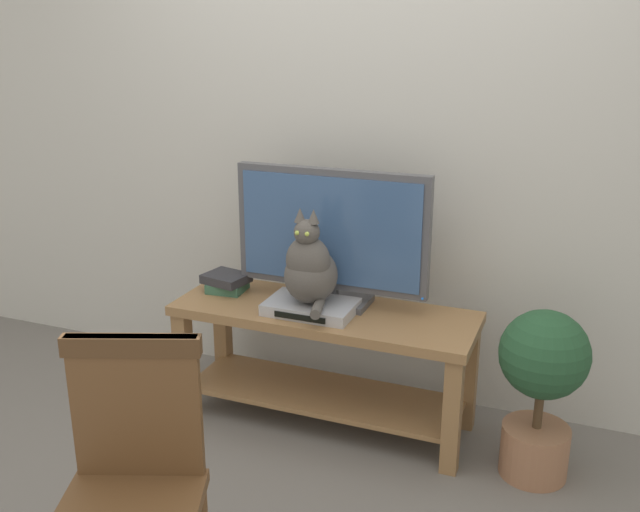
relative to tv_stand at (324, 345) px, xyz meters
name	(u,v)px	position (x,y,z in m)	size (l,w,h in m)	color
ground_plane	(280,497)	(0.05, -0.60, -0.39)	(12.00, 12.00, 0.00)	slate
back_wall	(371,108)	(0.05, 0.46, 1.01)	(7.00, 0.12, 2.80)	beige
tv_stand	(324,345)	(0.00, 0.00, 0.00)	(1.36, 0.47, 0.56)	olive
tv	(331,235)	(0.00, 0.08, 0.50)	(0.89, 0.20, 0.62)	#4C4C51
media_box	(311,307)	(-0.04, -0.05, 0.20)	(0.39, 0.26, 0.05)	#ADADB2
cat	(310,268)	(-0.04, -0.07, 0.38)	(0.23, 0.32, 0.43)	#514C47
wooden_chair	(132,475)	(-0.08, -1.32, 0.15)	(0.52, 0.52, 0.92)	brown
book_stack	(227,282)	(-0.52, 0.04, 0.22)	(0.22, 0.20, 0.09)	#38664C
potted_plant	(541,382)	(0.95, -0.07, 0.03)	(0.35, 0.35, 0.72)	#9E6B4C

